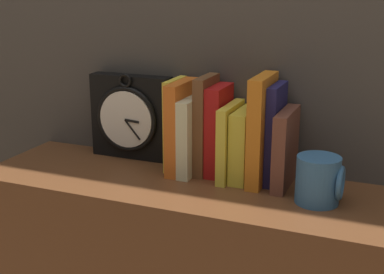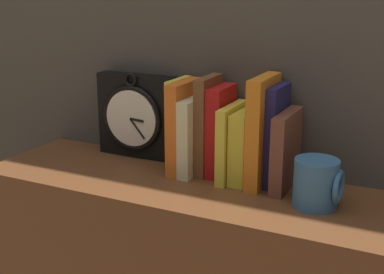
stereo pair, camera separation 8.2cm
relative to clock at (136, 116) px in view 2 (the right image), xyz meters
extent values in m
cube|color=black|center=(0.00, 0.01, 0.00)|extent=(0.22, 0.05, 0.22)
torus|color=black|center=(0.00, -0.02, 0.00)|extent=(0.17, 0.01, 0.17)
cylinder|color=white|center=(0.00, -0.03, 0.00)|extent=(0.15, 0.01, 0.15)
cube|color=black|center=(0.02, -0.03, 0.00)|extent=(0.04, 0.00, 0.01)
cube|color=black|center=(0.02, -0.03, -0.03)|extent=(0.05, 0.00, 0.05)
torus|color=black|center=(0.00, -0.02, 0.10)|extent=(0.04, 0.01, 0.04)
cube|color=yellow|center=(0.14, -0.03, 0.00)|extent=(0.02, 0.11, 0.23)
cube|color=orange|center=(0.17, -0.04, 0.00)|extent=(0.03, 0.14, 0.23)
cube|color=beige|center=(0.20, -0.04, -0.02)|extent=(0.03, 0.14, 0.19)
cube|color=brown|center=(0.23, -0.03, 0.01)|extent=(0.03, 0.12, 0.24)
cube|color=#B31716|center=(0.26, -0.03, 0.00)|extent=(0.04, 0.11, 0.22)
cube|color=yellow|center=(0.29, -0.05, -0.02)|extent=(0.02, 0.15, 0.18)
cube|color=yellow|center=(0.33, -0.04, -0.03)|extent=(0.04, 0.13, 0.17)
cube|color=orange|center=(0.37, -0.05, 0.02)|extent=(0.03, 0.15, 0.25)
cube|color=navy|center=(0.40, -0.03, 0.01)|extent=(0.02, 0.12, 0.23)
cube|color=brown|center=(0.43, -0.05, -0.02)|extent=(0.03, 0.15, 0.18)
cylinder|color=teal|center=(0.52, -0.13, -0.06)|extent=(0.09, 0.09, 0.10)
torus|color=teal|center=(0.56, -0.13, -0.06)|extent=(0.01, 0.07, 0.07)
camera|label=1|loc=(0.67, -1.21, 0.35)|focal=50.00mm
camera|label=2|loc=(0.75, -1.17, 0.35)|focal=50.00mm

